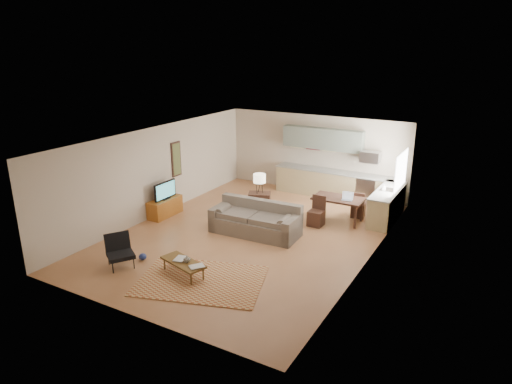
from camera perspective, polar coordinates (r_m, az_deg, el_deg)
The scene contains 25 objects.
room at distance 12.10m, azimuth -0.70°, elevation 0.52°, with size 9.00×9.00×9.00m.
kitchen_counter_back at distance 15.64m, azimuth 9.93°, elevation 0.92°, with size 4.26×0.64×0.92m, color tan, non-canonical shape.
kitchen_counter_right at distance 14.03m, azimuth 16.06°, elevation -1.54°, with size 0.64×2.26×0.92m, color tan, non-canonical shape.
kitchen_range at distance 15.34m, azimuth 13.78°, elevation 0.28°, with size 0.62×0.62×0.90m, color #A5A8AD.
kitchen_microwave at distance 15.07m, azimuth 14.11°, elevation 4.28°, with size 0.62×0.40×0.35m, color #A5A8AD.
upper_cabinets at distance 15.62m, azimuth 8.33°, elevation 6.62°, with size 2.80×0.34×0.70m, color slate.
window_right at distance 13.66m, azimuth 17.67°, elevation 2.58°, with size 0.02×1.40×1.05m, color white.
wall_art_left at distance 14.54m, azimuth -9.92°, elevation 4.07°, with size 0.06×0.42×1.10m, color olive, non-canonical shape.
triptych at distance 15.93m, azimuth 7.14°, elevation 6.16°, with size 1.70×0.04×0.50m, color #F2EBB9, non-canonical shape.
rug at distance 10.33m, azimuth -6.87°, elevation -10.94°, with size 2.71×1.88×0.02m, color #984828.
sofa at distance 12.46m, azimuth -0.12°, elevation -3.38°, with size 2.54×1.10×0.88m, color #61564B, non-canonical shape.
coffee_table at distance 10.54m, azimuth -9.06°, elevation -9.39°, with size 1.16×0.46×0.35m, color #523715, non-canonical shape.
book_a at distance 10.61m, azimuth -10.05°, elevation -8.15°, with size 0.31×0.37×0.03m, color maroon.
book_b at distance 10.28m, azimuth -7.63°, elevation -8.94°, with size 0.37×0.39×0.02m, color navy.
vase at distance 10.39m, azimuth -8.62°, elevation -8.24°, with size 0.19×0.19×0.17m, color black.
armchair at distance 11.15m, azimuth -16.61°, elevation -7.17°, with size 0.67×0.67×0.77m, color black, non-canonical shape.
tv_credenza at distance 14.12m, azimuth -11.31°, elevation -1.87°, with size 0.45×1.17×0.54m, color #935019, non-canonical shape.
tv at distance 13.92m, azimuth -11.30°, elevation 0.19°, with size 0.09×0.90×0.54m, color black, non-canonical shape.
console_table at distance 13.72m, azimuth 0.43°, elevation -1.61°, with size 0.65×0.43×0.76m, color #311D15, non-canonical shape.
table_lamp at distance 13.51m, azimuth 0.44°, elevation 1.11°, with size 0.37×0.37×0.61m, color beige, non-canonical shape.
dining_table at distance 13.60m, azimuth 10.19°, elevation -2.16°, with size 1.44×0.83×0.73m, color #311D15, non-canonical shape.
dining_chair_near at distance 13.15m, azimuth 7.54°, elevation -2.40°, with size 0.41×0.43×0.87m, color #311D15, non-canonical shape.
dining_chair_far at distance 14.03m, azimuth 12.69°, elevation -1.49°, with size 0.39×0.41×0.82m, color #311D15, non-canonical shape.
laptop at distance 13.27m, azimuth 11.33°, elevation -0.54°, with size 0.31×0.23×0.23m, color #A5A8AD, non-canonical shape.
soap_bottle at distance 13.74m, azimuth 15.70°, elevation 0.53°, with size 0.10×0.10×0.19m, color #F2EBB9.
Camera 1 is at (5.82, -9.96, 4.99)m, focal length 32.00 mm.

